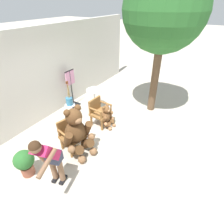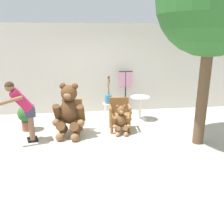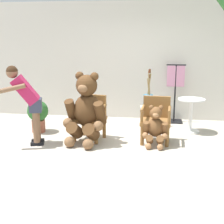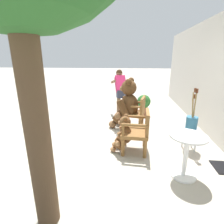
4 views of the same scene
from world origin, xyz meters
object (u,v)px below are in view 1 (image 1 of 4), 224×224
wooden_chair_right (99,111)px  clothing_display_stand (71,88)px  white_stool (70,107)px  patio_tree (168,12)px  wooden_chair_left (71,134)px  teddy_bear_large (77,132)px  brush_bucket (69,100)px  person_visitor (48,157)px  round_side_table (94,97)px  potted_plant (25,162)px  teddy_bear_small (107,116)px

wooden_chair_right → clothing_display_stand: (0.44, 1.51, 0.26)m
white_stool → patio_tree: 4.06m
wooden_chair_left → clothing_display_stand: (1.71, 1.52, 0.26)m
wooden_chair_right → teddy_bear_large: size_ratio=0.64×
teddy_bear_large → brush_bucket: bearing=49.4°
person_visitor → patio_tree: patio_tree is taller
wooden_chair_left → patio_tree: patio_tree is taller
person_visitor → brush_bucket: person_visitor is taller
teddy_bear_large → person_visitor: size_ratio=0.91×
teddy_bear_large → person_visitor: (-1.05, -0.24, 0.23)m
wooden_chair_right → clothing_display_stand: size_ratio=0.63×
person_visitor → patio_tree: 4.77m
brush_bucket → round_side_table: size_ratio=1.16×
round_side_table → potted_plant: (-3.19, -0.43, -0.05)m
teddy_bear_small → person_visitor: person_visitor is taller
potted_plant → clothing_display_stand: size_ratio=0.50×
patio_tree → brush_bucket: bearing=132.0°
wooden_chair_right → teddy_bear_small: wooden_chair_right is taller
wooden_chair_left → brush_bucket: 1.54m
brush_bucket → potted_plant: 2.43m
potted_plant → clothing_display_stand: clothing_display_stand is taller
white_stool → teddy_bear_large: bearing=-130.6°
teddy_bear_small → round_side_table: size_ratio=1.07×
teddy_bear_large → potted_plant: teddy_bear_large is taller
white_stool → round_side_table: (0.91, -0.34, 0.09)m
wooden_chair_right → brush_bucket: size_ratio=1.03×
brush_bucket → potted_plant: (-2.29, -0.78, -0.23)m
person_visitor → wooden_chair_right: bearing=11.7°
white_stool → round_side_table: size_ratio=0.64×
teddy_bear_small → person_visitor: 2.41m
brush_bucket → teddy_bear_small: bearing=-82.8°
wooden_chair_left → white_stool: 1.53m
teddy_bear_small → potted_plant: bearing=167.0°
person_visitor → clothing_display_stand: size_ratio=1.08×
white_stool → patio_tree: size_ratio=0.11×
wooden_chair_right → clothing_display_stand: bearing=73.9°
person_visitor → round_side_table: (3.08, 1.21, -0.44)m
wooden_chair_left → potted_plant: (-1.19, 0.29, -0.07)m
teddy_bear_large → wooden_chair_right: bearing=11.0°
teddy_bear_large → clothing_display_stand: bearing=45.4°
person_visitor → potted_plant: size_ratio=2.18×
wooden_chair_left → round_side_table: wooden_chair_left is taller
wooden_chair_right → brush_bucket: (-0.17, 1.06, 0.17)m
patio_tree → person_visitor: bearing=170.9°
wooden_chair_right → teddy_bear_large: bearing=-169.0°
teddy_bear_large → person_visitor: bearing=-167.3°
teddy_bear_large → potted_plant: bearing=155.1°
wooden_chair_left → wooden_chair_right: same height
white_stool → potted_plant: size_ratio=0.68×
wooden_chair_right → round_side_table: 1.02m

